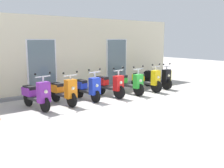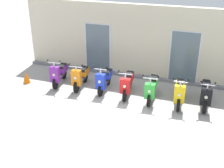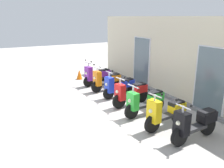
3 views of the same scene
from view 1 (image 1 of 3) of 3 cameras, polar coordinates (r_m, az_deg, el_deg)
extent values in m
plane|color=#A8A39E|center=(9.50, 4.10, -4.19)|extent=(40.00, 40.00, 0.00)
cube|color=beige|center=(11.92, -6.81, 6.49)|extent=(10.96, 0.30, 3.23)
cube|color=slate|center=(11.90, -6.03, -1.05)|extent=(10.96, 0.20, 0.12)
cube|color=silver|center=(10.91, -15.05, 3.46)|extent=(1.26, 0.04, 2.30)
cube|color=slate|center=(10.89, -15.00, 3.45)|extent=(1.14, 0.02, 2.22)
cube|color=silver|center=(12.95, 1.01, 4.76)|extent=(1.26, 0.04, 2.30)
cube|color=slate|center=(12.93, 1.07, 4.75)|extent=(1.14, 0.02, 2.22)
cylinder|color=black|center=(8.55, -14.50, -4.36)|extent=(0.15, 0.50, 0.50)
cylinder|color=black|center=(9.44, -17.90, -3.19)|extent=(0.15, 0.50, 0.50)
cube|color=#2D2D30|center=(8.97, -16.32, -3.13)|extent=(0.35, 0.68, 0.09)
cube|color=purple|center=(8.50, -14.75, -1.78)|extent=(0.41, 0.29, 0.65)
sphere|color=#F2EFCC|center=(8.39, -14.29, -1.64)|extent=(0.12, 0.12, 0.12)
cube|color=purple|center=(9.30, -17.70, -1.57)|extent=(0.37, 0.56, 0.28)
cube|color=black|center=(9.23, -17.62, -0.75)|extent=(0.33, 0.51, 0.11)
cylinder|color=silver|center=(8.43, -14.88, 0.99)|extent=(0.06, 0.06, 0.22)
cylinder|color=silver|center=(8.42, -14.90, 1.58)|extent=(0.52, 0.11, 0.04)
sphere|color=black|center=(8.54, -13.45, 2.44)|extent=(0.07, 0.07, 0.07)
sphere|color=black|center=(8.27, -16.46, 2.07)|extent=(0.07, 0.07, 0.07)
cylinder|color=black|center=(8.97, -8.82, -3.44)|extent=(0.13, 0.52, 0.51)
cylinder|color=black|center=(9.83, -12.29, -2.37)|extent=(0.13, 0.52, 0.51)
cube|color=#2D2D30|center=(9.37, -10.66, -2.29)|extent=(0.31, 0.67, 0.09)
cube|color=orange|center=(8.92, -9.03, -1.05)|extent=(0.40, 0.27, 0.63)
sphere|color=#F2EFCC|center=(8.81, -8.56, -0.91)|extent=(0.12, 0.12, 0.12)
cube|color=orange|center=(9.69, -12.04, -0.90)|extent=(0.34, 0.54, 0.28)
cube|color=black|center=(9.64, -11.95, -0.12)|extent=(0.30, 0.50, 0.11)
cylinder|color=silver|center=(8.86, -9.10, 1.41)|extent=(0.06, 0.06, 0.18)
cylinder|color=silver|center=(8.85, -9.11, 1.86)|extent=(0.54, 0.08, 0.04)
sphere|color=black|center=(8.99, -7.71, 2.67)|extent=(0.07, 0.07, 0.07)
sphere|color=black|center=(8.69, -10.60, 2.34)|extent=(0.07, 0.07, 0.07)
cylinder|color=black|center=(9.55, -3.63, -2.69)|extent=(0.13, 0.47, 0.46)
cylinder|color=black|center=(10.38, -7.20, -1.73)|extent=(0.13, 0.47, 0.46)
cube|color=#2D2D30|center=(9.94, -5.50, -1.63)|extent=(0.30, 0.66, 0.09)
cube|color=#1E38C6|center=(9.50, -3.81, -0.48)|extent=(0.39, 0.26, 0.62)
sphere|color=#F2EFCC|center=(9.40, -3.32, -0.34)|extent=(0.12, 0.12, 0.12)
cube|color=#1E38C6|center=(10.24, -6.92, -0.13)|extent=(0.33, 0.54, 0.28)
cube|color=black|center=(10.18, -6.81, 0.62)|extent=(0.29, 0.49, 0.11)
cylinder|color=silver|center=(9.44, -3.83, 1.97)|extent=(0.06, 0.06, 0.24)
cylinder|color=silver|center=(9.43, -3.84, 2.58)|extent=(0.50, 0.06, 0.04)
sphere|color=black|center=(9.57, -2.66, 3.30)|extent=(0.07, 0.07, 0.07)
sphere|color=black|center=(9.26, -5.07, 3.06)|extent=(0.07, 0.07, 0.07)
cylinder|color=black|center=(10.08, 1.57, -1.78)|extent=(0.16, 0.55, 0.54)
cylinder|color=black|center=(10.84, -2.57, -0.96)|extent=(0.16, 0.55, 0.54)
cube|color=#2D2D30|center=(10.43, -0.57, -0.82)|extent=(0.33, 0.70, 0.09)
cube|color=red|center=(10.04, 1.42, 0.19)|extent=(0.40, 0.28, 0.57)
sphere|color=#F2EFCC|center=(9.94, 1.96, 0.33)|extent=(0.12, 0.12, 0.12)
cube|color=red|center=(10.71, -2.22, 0.64)|extent=(0.36, 0.55, 0.28)
cube|color=black|center=(10.66, -2.08, 1.36)|extent=(0.31, 0.51, 0.11)
cylinder|color=silver|center=(9.98, 1.43, 2.39)|extent=(0.06, 0.06, 0.24)
cylinder|color=silver|center=(9.97, 1.43, 2.97)|extent=(0.51, 0.09, 0.04)
sphere|color=black|center=(10.14, 2.44, 3.65)|extent=(0.07, 0.07, 0.07)
sphere|color=black|center=(9.77, 0.39, 3.43)|extent=(0.07, 0.07, 0.07)
cylinder|color=black|center=(10.65, 5.87, -1.24)|extent=(0.13, 0.53, 0.52)
cylinder|color=black|center=(11.42, 1.60, -0.44)|extent=(0.13, 0.53, 0.52)
cube|color=#2D2D30|center=(11.01, 3.67, -0.31)|extent=(0.31, 0.72, 0.09)
cube|color=green|center=(10.61, 5.74, 0.61)|extent=(0.40, 0.27, 0.57)
sphere|color=#F2EFCC|center=(10.52, 6.28, 0.74)|extent=(0.12, 0.12, 0.12)
cube|color=green|center=(11.30, 1.96, 1.06)|extent=(0.34, 0.54, 0.28)
cube|color=black|center=(11.25, 2.11, 1.74)|extent=(0.29, 0.50, 0.11)
cylinder|color=silver|center=(10.56, 5.78, 2.70)|extent=(0.06, 0.06, 0.25)
cylinder|color=silver|center=(10.54, 5.79, 3.27)|extent=(0.55, 0.08, 0.04)
sphere|color=black|center=(10.74, 6.78, 3.91)|extent=(0.07, 0.07, 0.07)
sphere|color=black|center=(10.33, 4.78, 3.71)|extent=(0.07, 0.07, 0.07)
cylinder|color=black|center=(11.41, 9.65, -0.55)|extent=(0.16, 0.54, 0.53)
cylinder|color=black|center=(12.09, 5.37, 0.13)|extent=(0.16, 0.54, 0.53)
cube|color=#2D2D30|center=(11.73, 7.46, 0.28)|extent=(0.33, 0.72, 0.09)
cube|color=yellow|center=(11.37, 9.55, 1.35)|extent=(0.40, 0.28, 0.64)
sphere|color=#F2EFCC|center=(11.29, 10.08, 1.48)|extent=(0.12, 0.12, 0.12)
cube|color=yellow|center=(11.98, 5.75, 1.41)|extent=(0.35, 0.55, 0.28)
cube|color=black|center=(11.94, 5.91, 2.06)|extent=(0.31, 0.50, 0.11)
cylinder|color=silver|center=(11.32, 9.60, 3.34)|extent=(0.06, 0.06, 0.20)
cylinder|color=silver|center=(11.32, 9.61, 3.73)|extent=(0.50, 0.09, 0.04)
sphere|color=black|center=(11.51, 10.36, 4.31)|extent=(0.07, 0.07, 0.07)
sphere|color=black|center=(11.10, 8.87, 4.16)|extent=(0.07, 0.07, 0.07)
cylinder|color=black|center=(12.19, 11.90, 0.01)|extent=(0.14, 0.53, 0.52)
cylinder|color=black|center=(12.89, 7.88, 0.66)|extent=(0.14, 0.53, 0.52)
cube|color=#2D2D30|center=(12.52, 9.85, 0.79)|extent=(0.30, 0.71, 0.09)
cube|color=black|center=(12.16, 11.81, 1.72)|extent=(0.39, 0.26, 0.61)
sphere|color=#F2EFCC|center=(12.08, 12.31, 1.84)|extent=(0.12, 0.12, 0.12)
cube|color=black|center=(12.78, 8.25, 2.01)|extent=(0.33, 0.53, 0.28)
cube|color=black|center=(12.74, 8.40, 2.61)|extent=(0.28, 0.49, 0.11)
cylinder|color=silver|center=(12.12, 11.87, 3.47)|extent=(0.06, 0.06, 0.19)
cylinder|color=silver|center=(12.11, 11.88, 3.82)|extent=(0.47, 0.06, 0.04)
sphere|color=black|center=(12.28, 12.55, 4.34)|extent=(0.07, 0.07, 0.07)
sphere|color=black|center=(11.91, 11.23, 4.23)|extent=(0.07, 0.07, 0.07)
cylinder|color=yellow|center=(13.67, 12.63, 1.41)|extent=(0.12, 0.12, 0.70)
camera|label=2|loc=(9.83, 66.65, 22.14)|focal=46.64mm
camera|label=3|loc=(13.63, 36.97, 11.78)|focal=36.99mm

